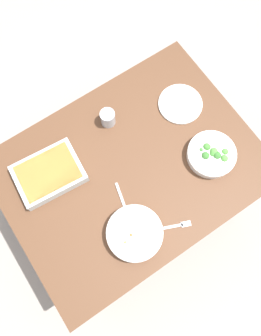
% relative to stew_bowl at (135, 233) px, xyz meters
% --- Properties ---
extents(ground_plane, '(6.00, 6.00, 0.00)m').
position_rel_stew_bowl_xyz_m(ground_plane, '(-0.16, -0.26, -0.77)').
color(ground_plane, '#9E9389').
extents(dining_table, '(1.20, 0.90, 0.74)m').
position_rel_stew_bowl_xyz_m(dining_table, '(-0.16, -0.26, -0.12)').
color(dining_table, brown).
rests_on(dining_table, ground_plane).
extents(stew_bowl, '(0.25, 0.25, 0.06)m').
position_rel_stew_bowl_xyz_m(stew_bowl, '(0.00, 0.00, 0.00)').
color(stew_bowl, white).
rests_on(stew_bowl, dining_table).
extents(broccoli_bowl, '(0.23, 0.23, 0.07)m').
position_rel_stew_bowl_xyz_m(broccoli_bowl, '(-0.50, -0.10, -0.00)').
color(broccoli_bowl, white).
rests_on(broccoli_bowl, dining_table).
extents(baking_dish, '(0.32, 0.25, 0.06)m').
position_rel_stew_bowl_xyz_m(baking_dish, '(0.18, -0.44, 0.00)').
color(baking_dish, silver).
rests_on(baking_dish, dining_table).
extents(drink_cup, '(0.07, 0.07, 0.08)m').
position_rel_stew_bowl_xyz_m(drink_cup, '(-0.20, -0.52, 0.01)').
color(drink_cup, '#B2BCC6').
rests_on(drink_cup, dining_table).
extents(side_plate, '(0.22, 0.22, 0.01)m').
position_rel_stew_bowl_xyz_m(side_plate, '(-0.55, -0.40, -0.03)').
color(side_plate, silver).
rests_on(side_plate, dining_table).
extents(spoon_by_stew, '(0.06, 0.17, 0.01)m').
position_rel_stew_bowl_xyz_m(spoon_by_stew, '(-0.03, -0.13, -0.03)').
color(spoon_by_stew, silver).
rests_on(spoon_by_stew, dining_table).
extents(fork_on_table, '(0.17, 0.09, 0.01)m').
position_rel_stew_bowl_xyz_m(fork_on_table, '(-0.17, 0.07, -0.03)').
color(fork_on_table, silver).
rests_on(fork_on_table, dining_table).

